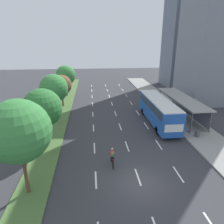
{
  "coord_description": "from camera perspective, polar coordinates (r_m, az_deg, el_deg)",
  "views": [
    {
      "loc": [
        -3.63,
        -13.13,
        10.77
      ],
      "look_at": [
        -0.82,
        13.87,
        1.2
      ],
      "focal_mm": 32.8,
      "sensor_mm": 36.0,
      "label": 1
    }
  ],
  "objects": [
    {
      "name": "median_tree_nearest",
      "position": [
        14.98,
        -24.55,
        -4.92
      ],
      "size": [
        4.36,
        4.36,
        7.11
      ],
      "color": "brown",
      "rests_on": "median_strip"
    },
    {
      "name": "sidewalk_right",
      "position": [
        37.12,
        14.64,
        2.03
      ],
      "size": [
        4.5,
        52.0,
        0.15
      ],
      "primitive_type": "cube",
      "color": "gray",
      "rests_on": "ground"
    },
    {
      "name": "lane_divider_center",
      "position": [
        31.77,
        0.96,
        -0.39
      ],
      "size": [
        0.14,
        44.09,
        0.01
      ],
      "color": "white",
      "rests_on": "ground"
    },
    {
      "name": "median_tree_second",
      "position": [
        21.58,
        -18.82,
        1.01
      ],
      "size": [
        3.94,
        3.94,
        6.2
      ],
      "color": "brown",
      "rests_on": "median_strip"
    },
    {
      "name": "trash_bin",
      "position": [
        25.78,
        22.7,
        -5.49
      ],
      "size": [
        0.52,
        0.52,
        0.85
      ],
      "primitive_type": "cylinder",
      "color": "#4C4C51",
      "rests_on": "sidewalk_right"
    },
    {
      "name": "median_tree_fourth",
      "position": [
        35.15,
        -13.89,
        7.29
      ],
      "size": [
        3.35,
        3.35,
        5.29
      ],
      "color": "brown",
      "rests_on": "median_strip"
    },
    {
      "name": "median_tree_fifth",
      "position": [
        41.95,
        -12.8,
        9.95
      ],
      "size": [
        3.85,
        3.85,
        6.02
      ],
      "color": "brown",
      "rests_on": "median_strip"
    },
    {
      "name": "lane_divider_left",
      "position": [
        31.57,
        -5.36,
        -0.61
      ],
      "size": [
        0.14,
        44.09,
        0.01
      ],
      "color": "white",
      "rests_on": "ground"
    },
    {
      "name": "median_tree_third",
      "position": [
        28.14,
        -15.89,
        6.34
      ],
      "size": [
        3.72,
        3.72,
        6.51
      ],
      "color": "brown",
      "rests_on": "median_strip"
    },
    {
      "name": "cyclist",
      "position": [
        18.84,
        0.11,
        -12.57
      ],
      "size": [
        0.46,
        1.82,
        1.71
      ],
      "color": "black",
      "rests_on": "ground"
    },
    {
      "name": "median_strip",
      "position": [
        35.13,
        -13.3,
        1.13
      ],
      "size": [
        2.6,
        52.0,
        0.12
      ],
      "primitive_type": "cube",
      "color": "#4C7038",
      "rests_on": "ground"
    },
    {
      "name": "lane_divider_right",
      "position": [
        32.36,
        7.13,
        -0.17
      ],
      "size": [
        0.14,
        44.09,
        0.01
      ],
      "color": "white",
      "rests_on": "ground"
    },
    {
      "name": "building_mid_right",
      "position": [
        54.13,
        20.51,
        21.13
      ],
      "size": [
        9.65,
        8.1,
        26.88
      ],
      "primitive_type": "cube",
      "color": "slate",
      "rests_on": "ground"
    },
    {
      "name": "bus",
      "position": [
        28.18,
        12.73,
        0.94
      ],
      "size": [
        2.54,
        11.29,
        3.37
      ],
      "color": "#2356B2",
      "rests_on": "ground"
    },
    {
      "name": "ground_plane",
      "position": [
        17.37,
        7.88,
        -19.13
      ],
      "size": [
        140.0,
        140.0,
        0.0
      ],
      "primitive_type": "plane",
      "color": "#38383D"
    },
    {
      "name": "building_near_right",
      "position": [
        41.61,
        27.35,
        20.25
      ],
      "size": [
        9.85,
        9.45,
        25.64
      ],
      "primitive_type": "cube",
      "color": "gray",
      "rests_on": "ground"
    },
    {
      "name": "bus_shelter",
      "position": [
        31.44,
        19.09,
        1.88
      ],
      "size": [
        2.9,
        12.55,
        2.86
      ],
      "color": "gray",
      "rests_on": "sidewalk_right"
    }
  ]
}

